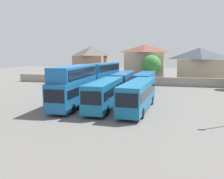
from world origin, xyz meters
TOP-DOWN VIEW (x-y plane):
  - ground at (0.00, 18.00)m, footprint 140.00×140.00m
  - depot_boundary_wall at (0.00, 23.04)m, footprint 56.00×0.50m
  - bus_1 at (-4.09, -0.17)m, footprint 2.95×11.46m
  - bus_2 at (-0.09, -0.13)m, footprint 2.77×11.48m
  - bus_3 at (4.00, -0.19)m, footprint 3.00×12.01m
  - bus_4 at (-4.26, 13.52)m, footprint 3.37×11.61m
  - bus_5 at (-0.63, 13.36)m, footprint 3.08×11.83m
  - bus_6 at (3.21, 13.24)m, footprint 2.76×11.18m
  - house_terrace_left at (-12.61, 31.06)m, footprint 7.85×8.06m
  - house_terrace_centre at (1.21, 30.21)m, footprint 9.37×7.29m
  - house_terrace_right at (13.53, 30.59)m, footprint 10.09×7.54m
  - tree_left_of_lot at (3.16, 25.54)m, footprint 4.24×4.24m

SIDE VIEW (x-z plane):
  - ground at x=0.00m, z-range 0.00..0.00m
  - depot_boundary_wall at x=0.00m, z-range 0.00..1.80m
  - bus_6 at x=3.21m, z-range 0.24..3.60m
  - bus_5 at x=-0.63m, z-range 0.24..3.60m
  - bus_2 at x=-0.09m, z-range 0.24..3.64m
  - bus_3 at x=4.00m, z-range 0.24..3.64m
  - bus_4 at x=-4.26m, z-range 0.31..5.27m
  - bus_1 at x=-4.09m, z-range 0.32..5.44m
  - house_terrace_right at x=13.53m, z-range 0.09..8.11m
  - tree_left_of_lot at x=3.16m, z-range 1.03..7.41m
  - house_terrace_left at x=-12.61m, z-range 0.09..8.68m
  - house_terrace_centre at x=1.21m, z-range 0.07..8.87m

